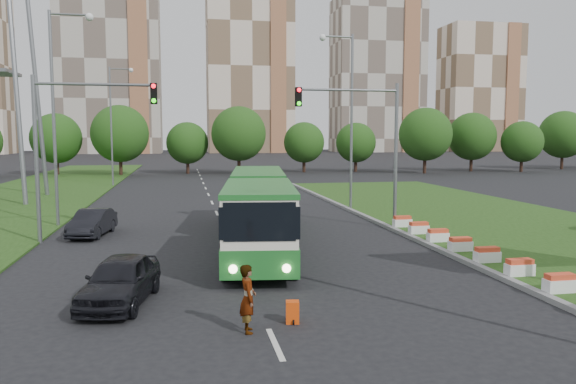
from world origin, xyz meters
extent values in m
plane|color=black|center=(0.00, 0.00, 0.00)|extent=(360.00, 360.00, 0.00)
cube|color=#204212|center=(13.00, 8.00, 0.07)|extent=(14.00, 60.00, 0.15)
cube|color=gray|center=(6.05, 8.00, 0.09)|extent=(0.30, 60.00, 0.18)
cube|color=#204212|center=(-18.00, 25.00, 0.05)|extent=(12.00, 110.00, 0.10)
cylinder|color=slate|center=(6.40, 10.00, 4.00)|extent=(0.20, 0.20, 8.00)
cylinder|color=slate|center=(3.65, 10.00, 7.60)|extent=(5.50, 0.14, 0.14)
cube|color=black|center=(0.90, 10.00, 7.20)|extent=(0.32, 0.32, 1.00)
cylinder|color=slate|center=(-12.00, 9.00, 4.00)|extent=(0.20, 0.20, 8.00)
cylinder|color=slate|center=(-9.25, 9.00, 7.60)|extent=(5.50, 0.14, 0.14)
cube|color=black|center=(-6.50, 9.00, 7.20)|extent=(0.32, 0.32, 1.00)
cube|color=beige|center=(-25.00, 150.00, 26.00)|extent=(28.00, 15.00, 52.00)
cube|color=beige|center=(15.00, 150.00, 25.00)|extent=(25.00, 15.00, 50.00)
cube|color=beige|center=(55.00, 150.00, 23.50)|extent=(27.00, 15.00, 47.00)
cube|color=beige|center=(90.00, 150.00, 20.00)|extent=(24.00, 14.00, 40.00)
cube|color=white|center=(-1.74, 2.22, 1.82)|extent=(2.60, 7.17, 2.81)
cube|color=white|center=(-1.74, 11.41, 1.82)|extent=(2.60, 8.73, 2.81)
cylinder|color=black|center=(-1.74, 6.43, 1.77)|extent=(2.60, 1.30, 2.60)
cube|color=#1F6C27|center=(-1.74, 2.22, 0.88)|extent=(2.68, 7.22, 0.99)
cube|color=#1F6C27|center=(-1.74, 11.41, 0.88)|extent=(2.68, 8.78, 0.99)
cube|color=black|center=(-1.74, 2.22, 2.29)|extent=(2.68, 7.22, 1.09)
cube|color=black|center=(-1.74, 11.41, 2.29)|extent=(2.68, 8.78, 1.09)
imported|color=black|center=(-7.15, -1.77, 0.75)|extent=(2.56, 4.64, 1.49)
imported|color=black|center=(-9.83, 10.69, 0.68)|extent=(2.11, 4.33, 1.37)
imported|color=gray|center=(-3.56, -5.02, 0.91)|extent=(0.44, 0.66, 1.82)
cube|color=#EC460C|center=(-2.27, -4.52, 0.31)|extent=(0.36, 0.31, 0.62)
cylinder|color=black|center=(-2.27, -4.68, 0.07)|extent=(0.04, 0.14, 0.14)
camera|label=1|loc=(-5.19, -19.35, 5.19)|focal=35.00mm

